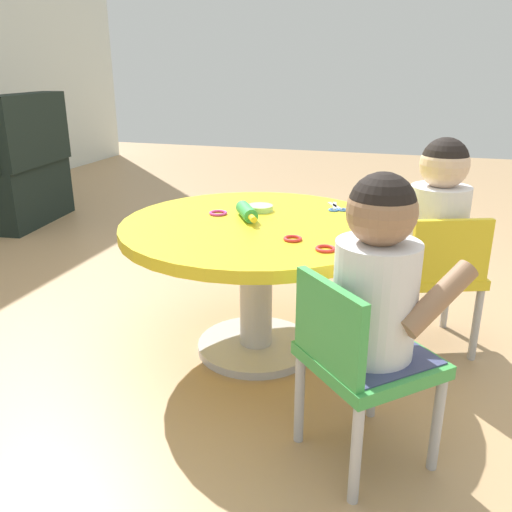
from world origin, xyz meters
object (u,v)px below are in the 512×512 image
object	(u,v)px
rolling_pin	(247,212)
craft_scissors	(336,208)
seated_child_right	(439,210)
armchair_dark	(3,177)
seated_child_left	(378,276)
child_chair_right	(436,273)
craft_table	(256,252)
child_chair_left	(359,360)

from	to	relation	value
rolling_pin	craft_scissors	bearing A→B (deg)	-51.47
seated_child_right	armchair_dark	size ratio (longest dim) A/B	0.60
seated_child_left	seated_child_right	xyz separation A→B (m)	(0.71, -0.15, 0.00)
seated_child_right	rolling_pin	xyz separation A→B (m)	(-0.20, 0.66, -0.01)
seated_child_right	armchair_dark	world-z (taller)	armchair_dark
child_chair_right	craft_scissors	xyz separation A→B (m)	(0.06, 0.38, 0.20)
craft_scissors	rolling_pin	bearing A→B (deg)	128.53
child_chair_right	armchair_dark	distance (m)	2.94
seated_child_left	craft_scissors	world-z (taller)	seated_child_left
craft_table	child_chair_right	xyz separation A→B (m)	(0.20, -0.62, -0.09)
seated_child_right	craft_scissors	bearing A→B (deg)	86.01
craft_scissors	child_chair_left	bearing A→B (deg)	-166.08
child_chair_right	craft_scissors	size ratio (longest dim) A/B	3.76
seated_child_left	rolling_pin	bearing A→B (deg)	44.91
rolling_pin	craft_scissors	size ratio (longest dim) A/B	1.46
armchair_dark	seated_child_right	bearing A→B (deg)	-109.22
child_chair_left	seated_child_right	world-z (taller)	seated_child_right
seated_child_right	armchair_dark	bearing A→B (deg)	70.78
seated_child_right	craft_scissors	size ratio (longest dim) A/B	3.58
child_chair_left	craft_scissors	distance (m)	0.81
child_chair_left	seated_child_right	bearing A→B (deg)	-13.71
child_chair_left	armchair_dark	world-z (taller)	armchair_dark
craft_scissors	armchair_dark	bearing A→B (deg)	68.61
armchair_dark	child_chair_right	bearing A→B (deg)	-109.81
craft_table	seated_child_left	world-z (taller)	seated_child_left
child_chair_left	seated_child_left	bearing A→B (deg)	-46.06
seated_child_right	armchair_dark	xyz separation A→B (m)	(0.96, 2.76, -0.22)
child_chair_left	rolling_pin	size ratio (longest dim) A/B	2.57
craft_table	armchair_dark	world-z (taller)	armchair_dark
armchair_dark	seated_child_left	bearing A→B (deg)	-122.65
craft_table	rolling_pin	world-z (taller)	rolling_pin
craft_table	seated_child_right	distance (m)	0.67
craft_table	craft_scissors	xyz separation A→B (m)	(0.27, -0.24, 0.11)
seated_child_right	seated_child_left	bearing A→B (deg)	167.98
seated_child_right	child_chair_right	bearing A→B (deg)	-158.88
seated_child_right	craft_table	bearing A→B (deg)	111.57
craft_scissors	seated_child_left	bearing A→B (deg)	-163.49
child_chair_right	rolling_pin	bearing A→B (deg)	103.88
seated_child_right	rolling_pin	size ratio (longest dim) A/B	2.45
seated_child_left	child_chair_right	bearing A→B (deg)	-13.83
seated_child_left	child_chair_right	distance (m)	0.73
child_chair_right	armchair_dark	world-z (taller)	armchair_dark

